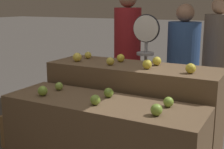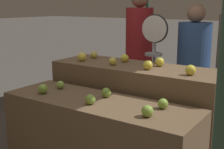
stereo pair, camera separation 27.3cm
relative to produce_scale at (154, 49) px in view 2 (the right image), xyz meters
name	(u,v)px [view 2 (the right image)]	position (x,y,z in m)	size (l,w,h in m)	color
display_counter_back	(135,118)	(0.16, -0.69, -0.58)	(1.65, 0.55, 1.04)	brown
apple_front_0	(43,89)	(-0.35, -1.39, -0.21)	(0.08, 0.08, 0.08)	#84AD3D
apple_front_1	(90,99)	(0.17, -1.40, -0.21)	(0.08, 0.08, 0.08)	#84AD3D
apple_front_2	(147,111)	(0.66, -1.39, -0.21)	(0.08, 0.08, 0.08)	#84AD3D
apple_front_3	(60,85)	(-0.34, -1.19, -0.21)	(0.07, 0.07, 0.07)	#8EB247
apple_front_4	(106,93)	(0.16, -1.18, -0.21)	(0.08, 0.08, 0.08)	#7AA338
apple_front_5	(163,104)	(0.67, -1.18, -0.21)	(0.08, 0.08, 0.08)	#84AD3D
apple_back_0	(82,57)	(-0.41, -0.79, -0.02)	(0.09, 0.09, 0.09)	yellow
apple_back_1	(113,61)	(-0.03, -0.79, -0.02)	(0.08, 0.08, 0.08)	gold
apple_back_2	(148,65)	(0.34, -0.79, -0.02)	(0.08, 0.08, 0.08)	gold
apple_back_3	(191,70)	(0.73, -0.79, -0.02)	(0.09, 0.09, 0.09)	gold
apple_back_4	(94,55)	(-0.42, -0.58, -0.03)	(0.07, 0.07, 0.07)	gold
apple_back_5	(125,58)	(-0.02, -0.59, -0.02)	(0.08, 0.08, 0.08)	gold
apple_back_6	(160,62)	(0.36, -0.59, -0.02)	(0.08, 0.08, 0.08)	gold
produce_scale	(154,49)	(0.00, 0.00, 0.00)	(0.32, 0.20, 1.49)	#99999E
person_vendor_at_scale	(193,63)	(0.35, 0.34, -0.18)	(0.40, 0.40, 1.61)	#2D2D38
person_customer_right	(139,47)	(-0.45, 0.45, -0.06)	(0.45, 0.45, 1.80)	#2D2D38
wooden_crate_side	(34,126)	(-1.13, -0.85, -0.91)	(0.38, 0.38, 0.38)	#9E7547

